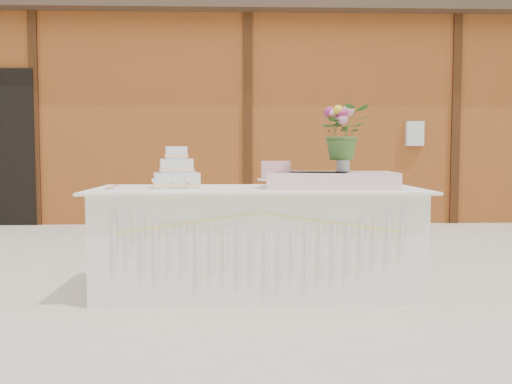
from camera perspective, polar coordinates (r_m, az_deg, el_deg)
The scene contains 9 objects.
ground at distance 4.30m, azimuth 0.13°, elevation -9.90°, with size 80.00×80.00×0.00m, color beige.
barn at distance 10.19m, azimuth -1.10°, elevation 7.62°, with size 12.60×4.60×3.30m.
cake_table at distance 4.22m, azimuth 0.13°, elevation -4.80°, with size 2.40×1.00×0.77m.
wedding_cake at distance 4.27m, azimuth -7.96°, elevation 1.82°, with size 0.39×0.39×0.31m.
pink_cake_stand at distance 4.17m, azimuth 2.00°, elevation 1.90°, with size 0.27×0.27×0.20m.
satin_runner at distance 4.23m, azimuth 7.47°, elevation 1.20°, with size 0.93×0.54×0.12m, color #F7C7C7.
flower_vase at distance 4.30m, azimuth 8.70°, elevation 2.94°, with size 0.10×0.10×0.14m, color #B7B6BB.
bouquet at distance 4.31m, azimuth 8.74°, elevation 6.55°, with size 0.37×0.32×0.41m, color #3C6628.
loose_flowers at distance 4.32m, azimuth -13.79°, elevation 0.52°, with size 0.14×0.35×0.02m, color pink, non-canonical shape.
Camera 1 is at (-0.14, -4.17, 1.03)m, focal length 40.00 mm.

